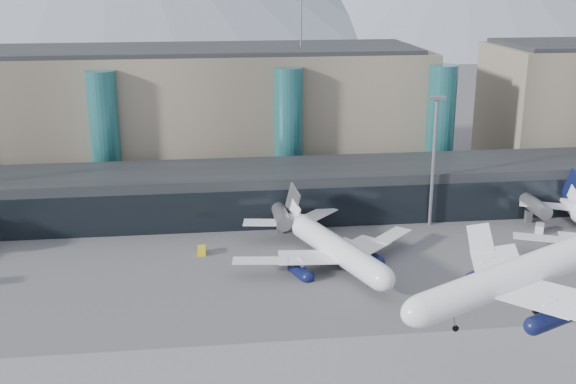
# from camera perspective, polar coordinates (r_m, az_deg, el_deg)

# --- Properties ---
(ground) EXTENTS (900.00, 900.00, 0.00)m
(ground) POSITION_cam_1_polar(r_m,az_deg,el_deg) (96.49, 2.59, -12.99)
(ground) COLOR #515154
(ground) RESTS_ON ground
(concourse) EXTENTS (170.00, 27.00, 10.00)m
(concourse) POSITION_cam_1_polar(r_m,az_deg,el_deg) (147.18, -1.13, 0.03)
(concourse) COLOR black
(concourse) RESTS_ON ground
(terminal_main) EXTENTS (130.00, 30.00, 31.00)m
(terminal_main) POSITION_cam_1_polar(r_m,az_deg,el_deg) (175.57, -10.45, 6.10)
(terminal_main) COLOR gray
(terminal_main) RESTS_ON ground
(teal_towers) EXTENTS (116.40, 19.40, 46.00)m
(teal_towers) POSITION_cam_1_polar(r_m,az_deg,el_deg) (159.89, -7.12, 4.64)
(teal_towers) COLOR #276A6E
(teal_towers) RESTS_ON ground
(lightmast_mid) EXTENTS (3.00, 1.20, 25.60)m
(lightmast_mid) POSITION_cam_1_polar(r_m,az_deg,el_deg) (141.67, 11.46, 2.96)
(lightmast_mid) COLOR slate
(lightmast_mid) RESTS_ON ground
(hero_jet) EXTENTS (32.01, 31.75, 10.35)m
(hero_jet) POSITION_cam_1_polar(r_m,az_deg,el_deg) (83.94, 19.16, -5.22)
(hero_jet) COLOR white
(hero_jet) RESTS_ON ground
(jet_parked_mid) EXTENTS (34.98, 37.20, 11.96)m
(jet_parked_mid) POSITION_cam_1_polar(r_m,az_deg,el_deg) (124.47, 3.08, -3.49)
(jet_parked_mid) COLOR white
(jet_parked_mid) RESTS_ON ground
(veh_b) EXTENTS (1.52, 2.37, 1.33)m
(veh_b) POSITION_cam_1_polar(r_m,az_deg,el_deg) (129.29, -6.83, -4.62)
(veh_b) COLOR yellow
(veh_b) RESTS_ON ground
(veh_d) EXTENTS (2.73, 3.24, 1.63)m
(veh_d) POSITION_cam_1_polar(r_m,az_deg,el_deg) (146.68, 19.26, -2.75)
(veh_d) COLOR silver
(veh_d) RESTS_ON ground
(veh_g) EXTENTS (2.75, 3.11, 1.57)m
(veh_g) POSITION_cam_1_polar(r_m,az_deg,el_deg) (131.41, 4.67, -4.13)
(veh_g) COLOR silver
(veh_g) RESTS_ON ground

